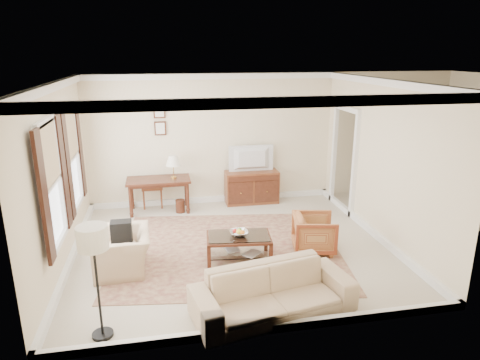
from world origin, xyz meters
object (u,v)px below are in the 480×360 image
object	(u,v)px
striped_armchair	(314,232)
club_armchair	(122,245)
tv	(252,151)
sofa	(273,285)
writing_desk	(159,184)
sideboard	(252,187)
coffee_table	(239,241)

from	to	relation	value
striped_armchair	club_armchair	bearing A→B (deg)	103.09
tv	striped_armchair	bearing A→B (deg)	101.34
club_armchair	sofa	xyz separation A→B (m)	(2.03, -1.60, -0.01)
tv	sofa	distance (m)	4.41
club_armchair	tv	bearing A→B (deg)	132.73
writing_desk	sofa	xyz separation A→B (m)	(1.42, -4.13, -0.21)
sofa	club_armchair	bearing A→B (deg)	131.16
sofa	writing_desk	bearing A→B (deg)	98.38
sofa	sideboard	bearing A→B (deg)	70.68
sideboard	tv	world-z (taller)	tv
sideboard	sofa	size ratio (longest dim) A/B	0.57
tv	coffee_table	bearing A→B (deg)	73.14
tv	sofa	world-z (taller)	tv
writing_desk	coffee_table	distance (m)	2.87
striped_armchair	sofa	bearing A→B (deg)	156.41
writing_desk	club_armchair	bearing A→B (deg)	-103.45
coffee_table	writing_desk	bearing A→B (deg)	116.19
sideboard	striped_armchair	bearing A→B (deg)	-78.74
tv	club_armchair	world-z (taller)	tv
writing_desk	tv	distance (m)	2.17
writing_desk	tv	size ratio (longest dim) A/B	1.39
sideboard	coffee_table	size ratio (longest dim) A/B	1.08
club_armchair	striped_armchair	bearing A→B (deg)	88.91
writing_desk	sofa	distance (m)	4.38
coffee_table	striped_armchair	size ratio (longest dim) A/B	1.54
striped_armchair	sofa	distance (m)	2.05
club_armchair	coffee_table	bearing A→B (deg)	86.96
writing_desk	sofa	size ratio (longest dim) A/B	0.63
tv	coffee_table	xyz separation A→B (m)	(-0.82, -2.71, -0.88)
tv	striped_armchair	size ratio (longest dim) A/B	1.34
coffee_table	sofa	size ratio (longest dim) A/B	0.52
tv	coffee_table	size ratio (longest dim) A/B	0.87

